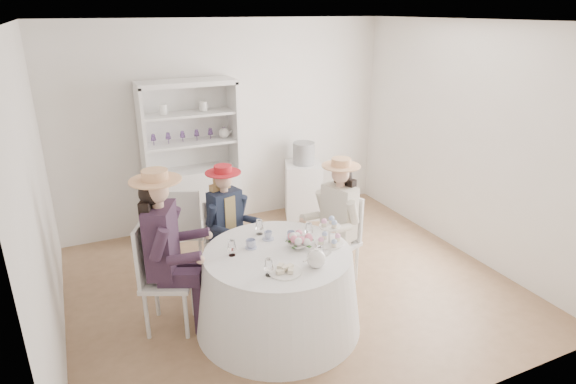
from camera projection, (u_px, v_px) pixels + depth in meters
name	position (u px, v px, depth m)	size (l,w,h in m)	color
ground	(292.00, 285.00, 5.20)	(4.50, 4.50, 0.00)	brown
ceiling	(293.00, 21.00, 4.23)	(4.50, 4.50, 0.00)	white
wall_back	(228.00, 125.00, 6.41)	(4.50, 4.50, 0.00)	silver
wall_front	(428.00, 256.00, 3.02)	(4.50, 4.50, 0.00)	silver
wall_left	(38.00, 203.00, 3.83)	(4.50, 4.50, 0.00)	silver
wall_right	(467.00, 142.00, 5.60)	(4.50, 4.50, 0.00)	silver
tea_table	(278.00, 289.00, 4.44)	(1.54, 1.54, 0.77)	white
hutch	(193.00, 181.00, 6.21)	(1.26, 0.64, 2.00)	silver
side_table	(303.00, 190.00, 6.85)	(0.50, 0.50, 0.77)	silver
hatbox	(304.00, 153.00, 6.66)	(0.30, 0.30, 0.30)	black
guest_left	(165.00, 243.00, 4.23)	(0.65, 0.59, 1.55)	silver
guest_mid	(226.00, 217.00, 5.08)	(0.49, 0.53, 1.31)	silver
guest_right	(338.00, 215.00, 5.02)	(0.58, 0.53, 1.40)	silver
spare_chair	(185.00, 228.00, 5.29)	(0.55, 0.55, 1.02)	silver
teacup_a	(251.00, 244.00, 4.35)	(0.10, 0.10, 0.08)	white
teacup_b	(268.00, 236.00, 4.52)	(0.08, 0.08, 0.07)	white
teacup_c	(291.00, 235.00, 4.54)	(0.08, 0.08, 0.06)	white
flower_bowl	(298.00, 245.00, 4.37)	(0.19, 0.19, 0.05)	white
flower_arrangement	(300.00, 238.00, 4.35)	(0.19, 0.19, 0.07)	pink
table_teapot	(316.00, 259.00, 4.04)	(0.23, 0.16, 0.17)	white
sandwich_plate	(285.00, 271.00, 3.96)	(0.27, 0.27, 0.06)	white
cupcake_stand	(330.00, 235.00, 4.42)	(0.26, 0.26, 0.25)	white
stemware_set	(278.00, 244.00, 4.27)	(0.85, 0.82, 0.15)	white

